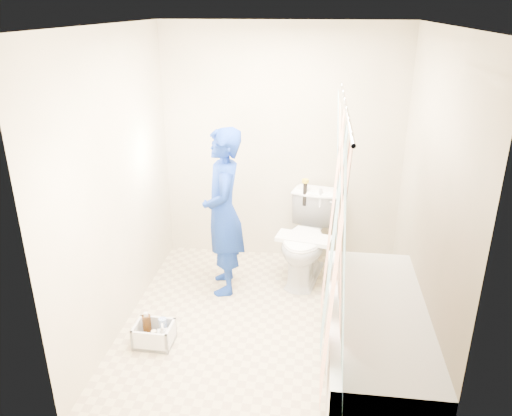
# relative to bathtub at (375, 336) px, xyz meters

# --- Properties ---
(floor) EXTENTS (2.60, 2.60, 0.00)m
(floor) POSITION_rel_bathtub_xyz_m (-0.85, 0.43, -0.27)
(floor) COLOR #C1B388
(floor) RESTS_ON ground
(ceiling) EXTENTS (2.40, 2.60, 0.02)m
(ceiling) POSITION_rel_bathtub_xyz_m (-0.85, 0.43, 2.13)
(ceiling) COLOR white
(ceiling) RESTS_ON wall_back
(wall_back) EXTENTS (2.40, 0.02, 2.40)m
(wall_back) POSITION_rel_bathtub_xyz_m (-0.85, 1.73, 0.93)
(wall_back) COLOR beige
(wall_back) RESTS_ON ground
(wall_front) EXTENTS (2.40, 0.02, 2.40)m
(wall_front) POSITION_rel_bathtub_xyz_m (-0.85, -0.88, 0.93)
(wall_front) COLOR beige
(wall_front) RESTS_ON ground
(wall_left) EXTENTS (0.02, 2.60, 2.40)m
(wall_left) POSITION_rel_bathtub_xyz_m (-2.05, 0.43, 0.93)
(wall_left) COLOR beige
(wall_left) RESTS_ON ground
(wall_right) EXTENTS (0.02, 2.60, 2.40)m
(wall_right) POSITION_rel_bathtub_xyz_m (0.35, 0.43, 0.93)
(wall_right) COLOR beige
(wall_right) RESTS_ON ground
(bathtub) EXTENTS (0.70, 1.75, 0.50)m
(bathtub) POSITION_rel_bathtub_xyz_m (0.00, 0.00, 0.00)
(bathtub) COLOR white
(bathtub) RESTS_ON ground
(curtain_rod) EXTENTS (0.02, 1.90, 0.02)m
(curtain_rod) POSITION_rel_bathtub_xyz_m (-0.33, 0.00, 1.68)
(curtain_rod) COLOR silver
(curtain_rod) RESTS_ON wall_back
(shower_curtain) EXTENTS (0.06, 1.75, 1.80)m
(shower_curtain) POSITION_rel_bathtub_xyz_m (-0.33, 0.00, 0.75)
(shower_curtain) COLOR white
(shower_curtain) RESTS_ON curtain_rod
(toilet) EXTENTS (0.62, 0.89, 0.83)m
(toilet) POSITION_rel_bathtub_xyz_m (-0.55, 1.25, 0.15)
(toilet) COLOR white
(toilet) RESTS_ON ground
(tank_lid) EXTENTS (0.55, 0.32, 0.04)m
(tank_lid) POSITION_rel_bathtub_xyz_m (-0.58, 1.12, 0.22)
(tank_lid) COLOR white
(tank_lid) RESTS_ON toilet
(tank_internals) EXTENTS (0.20, 0.08, 0.27)m
(tank_internals) POSITION_rel_bathtub_xyz_m (-0.55, 1.48, 0.55)
(tank_internals) COLOR black
(tank_internals) RESTS_ON toilet
(plumber) EXTENTS (0.49, 0.64, 1.56)m
(plumber) POSITION_rel_bathtub_xyz_m (-1.31, 0.96, 0.51)
(plumber) COLOR navy
(plumber) RESTS_ON ground
(cleaning_caddy) EXTENTS (0.30, 0.25, 0.23)m
(cleaning_caddy) POSITION_rel_bathtub_xyz_m (-1.70, 0.04, -0.18)
(cleaning_caddy) COLOR silver
(cleaning_caddy) RESTS_ON ground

